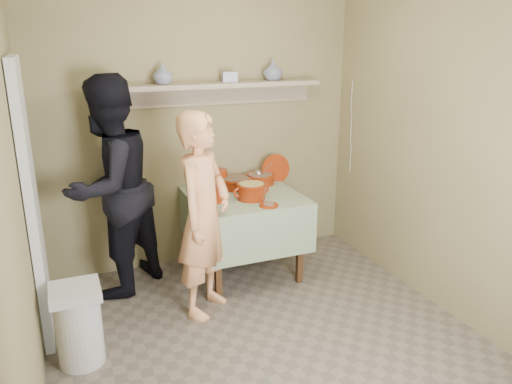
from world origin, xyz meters
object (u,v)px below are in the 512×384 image
serving_table (244,207)px  person_cook (204,216)px  person_helper (110,188)px  trash_bin (79,325)px  cazuela_rice (251,190)px

serving_table → person_cook: bearing=-136.0°
person_helper → trash_bin: person_helper is taller
person_cook → cazuela_rice: person_cook is taller
trash_bin → person_cook: bearing=19.3°
cazuela_rice → person_cook: bearing=-146.7°
person_helper → cazuela_rice: person_helper is taller
cazuela_rice → trash_bin: 1.76m
person_helper → serving_table: size_ratio=1.90×
serving_table → trash_bin: (-1.51, -0.85, -0.36)m
cazuela_rice → trash_bin: bearing=-155.4°
serving_table → trash_bin: serving_table is taller
cazuela_rice → trash_bin: cazuela_rice is taller
person_cook → trash_bin: 1.17m
person_helper → cazuela_rice: size_ratio=5.59×
person_cook → serving_table: 0.74m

